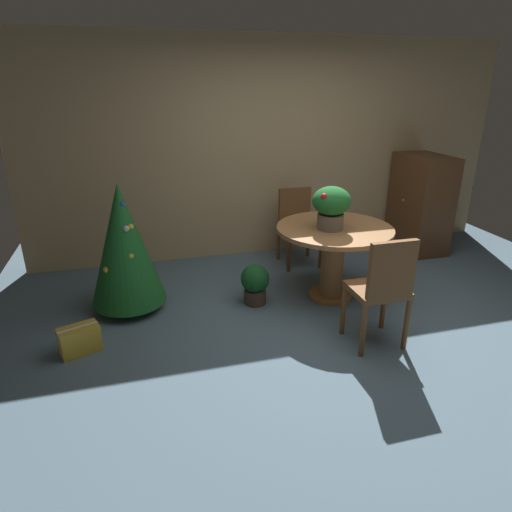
# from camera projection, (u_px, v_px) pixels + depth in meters

# --- Properties ---
(ground_plane) EXTENTS (6.60, 6.60, 0.00)m
(ground_plane) POSITION_uv_depth(u_px,v_px,m) (345.00, 333.00, 3.93)
(ground_plane) COLOR slate
(back_wall_panel) EXTENTS (6.00, 0.10, 2.60)m
(back_wall_panel) POSITION_uv_depth(u_px,v_px,m) (274.00, 150.00, 5.42)
(back_wall_panel) COLOR tan
(back_wall_panel) RESTS_ON ground_plane
(round_dining_table) EXTENTS (1.14, 1.14, 0.76)m
(round_dining_table) POSITION_uv_depth(u_px,v_px,m) (333.00, 247.00, 4.38)
(round_dining_table) COLOR #9E6B3D
(round_dining_table) RESTS_ON ground_plane
(flower_vase) EXTENTS (0.36, 0.36, 0.41)m
(flower_vase) POSITION_uv_depth(u_px,v_px,m) (331.00, 205.00, 4.16)
(flower_vase) COLOR #665B51
(flower_vase) RESTS_ON round_dining_table
(wooden_chair_far) EXTENTS (0.44, 0.44, 0.90)m
(wooden_chair_far) POSITION_uv_depth(u_px,v_px,m) (298.00, 221.00, 5.30)
(wooden_chair_far) COLOR brown
(wooden_chair_far) RESTS_ON ground_plane
(wooden_chair_near) EXTENTS (0.44, 0.40, 0.97)m
(wooden_chair_near) POSITION_uv_depth(u_px,v_px,m) (383.00, 286.00, 3.53)
(wooden_chair_near) COLOR brown
(wooden_chair_near) RESTS_ON ground_plane
(holiday_tree) EXTENTS (0.71, 0.71, 1.24)m
(holiday_tree) POSITION_uv_depth(u_px,v_px,m) (124.00, 245.00, 4.12)
(holiday_tree) COLOR brown
(holiday_tree) RESTS_ON ground_plane
(gift_box_gold) EXTENTS (0.35, 0.27, 0.23)m
(gift_box_gold) POSITION_uv_depth(u_px,v_px,m) (80.00, 340.00, 3.61)
(gift_box_gold) COLOR gold
(gift_box_gold) RESTS_ON ground_plane
(wooden_cabinet) EXTENTS (0.52, 0.78, 1.23)m
(wooden_cabinet) POSITION_uv_depth(u_px,v_px,m) (420.00, 204.00, 5.68)
(wooden_cabinet) COLOR brown
(wooden_cabinet) RESTS_ON ground_plane
(potted_plant) EXTENTS (0.29, 0.29, 0.41)m
(potted_plant) POSITION_uv_depth(u_px,v_px,m) (255.00, 283.00, 4.38)
(potted_plant) COLOR #4C382D
(potted_plant) RESTS_ON ground_plane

